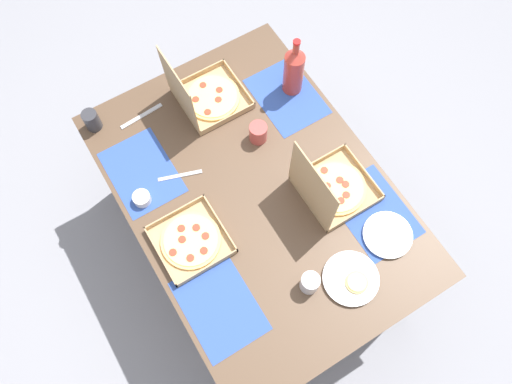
# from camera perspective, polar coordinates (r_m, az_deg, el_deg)

# --- Properties ---
(ground_plane) EXTENTS (6.00, 6.00, 0.00)m
(ground_plane) POSITION_cam_1_polar(r_m,az_deg,el_deg) (2.85, 0.00, -5.81)
(ground_plane) COLOR gray
(dining_table) EXTENTS (1.48, 1.04, 0.73)m
(dining_table) POSITION_cam_1_polar(r_m,az_deg,el_deg) (2.25, 0.00, -0.99)
(dining_table) COLOR #3F3328
(dining_table) RESTS_ON ground_plane
(placemat_near_left) EXTENTS (0.36, 0.26, 0.00)m
(placemat_near_left) POSITION_cam_1_polar(r_m,az_deg,el_deg) (2.18, 12.93, -2.21)
(placemat_near_left) COLOR #2D4C9E
(placemat_near_left) RESTS_ON dining_table
(placemat_near_right) EXTENTS (0.36, 0.26, 0.00)m
(placemat_near_right) POSITION_cam_1_polar(r_m,az_deg,el_deg) (2.39, 3.43, 10.54)
(placemat_near_right) COLOR #2D4C9E
(placemat_near_right) RESTS_ON dining_table
(placemat_far_left) EXTENTS (0.36, 0.26, 0.00)m
(placemat_far_left) POSITION_cam_1_polar(r_m,az_deg,el_deg) (2.03, -4.08, -12.46)
(placemat_far_left) COLOR #2D4C9E
(placemat_far_left) RESTS_ON dining_table
(placemat_far_right) EXTENTS (0.36, 0.26, 0.00)m
(placemat_far_right) POSITION_cam_1_polar(r_m,az_deg,el_deg) (2.25, -12.52, 2.15)
(placemat_far_right) COLOR #2D4C9E
(placemat_far_right) RESTS_ON dining_table
(pizza_box_center) EXTENTS (0.28, 0.28, 0.04)m
(pizza_box_center) POSITION_cam_1_polar(r_m,az_deg,el_deg) (2.09, -7.22, -5.34)
(pizza_box_center) COLOR tan
(pizza_box_center) RESTS_ON dining_table
(pizza_box_corner_right) EXTENTS (0.28, 0.30, 0.32)m
(pizza_box_corner_right) POSITION_cam_1_polar(r_m,az_deg,el_deg) (2.34, -5.64, 10.55)
(pizza_box_corner_right) COLOR tan
(pizza_box_corner_right) RESTS_ON dining_table
(pizza_box_corner_left) EXTENTS (0.29, 0.29, 0.32)m
(pizza_box_corner_left) POSITION_cam_1_polar(r_m,az_deg,el_deg) (2.14, 8.31, 0.47)
(pizza_box_corner_left) COLOR tan
(pizza_box_corner_left) RESTS_ON dining_table
(plate_near_right) EXTENTS (0.22, 0.22, 0.03)m
(plate_near_right) POSITION_cam_1_polar(r_m,az_deg,el_deg) (2.07, 10.51, -9.45)
(plate_near_right) COLOR white
(plate_near_right) RESTS_ON dining_table
(plate_far_left) EXTENTS (0.20, 0.20, 0.02)m
(plate_far_left) POSITION_cam_1_polar(r_m,az_deg,el_deg) (2.15, 14.35, -4.65)
(plate_far_left) COLOR white
(plate_far_left) RESTS_ON dining_table
(soda_bottle) EXTENTS (0.09, 0.09, 0.32)m
(soda_bottle) POSITION_cam_1_polar(r_m,az_deg,el_deg) (2.31, 4.20, 13.31)
(soda_bottle) COLOR #B2382D
(soda_bottle) RESTS_ON dining_table
(cup_red) EXTENTS (0.08, 0.08, 0.09)m
(cup_red) POSITION_cam_1_polar(r_m,az_deg,el_deg) (2.24, 0.25, 6.59)
(cup_red) COLOR #BF4742
(cup_red) RESTS_ON dining_table
(cup_dark) EXTENTS (0.07, 0.07, 0.09)m
(cup_dark) POSITION_cam_1_polar(r_m,az_deg,el_deg) (2.00, 5.99, -9.97)
(cup_dark) COLOR silver
(cup_dark) RESTS_ON dining_table
(cup_spare) EXTENTS (0.07, 0.07, 0.10)m
(cup_spare) POSITION_cam_1_polar(r_m,az_deg,el_deg) (2.37, -17.73, 7.57)
(cup_spare) COLOR #333338
(cup_spare) RESTS_ON dining_table
(condiment_bowl) EXTENTS (0.07, 0.07, 0.04)m
(condiment_bowl) POSITION_cam_1_polar(r_m,az_deg,el_deg) (2.18, -12.52, -0.70)
(condiment_bowl) COLOR white
(condiment_bowl) RESTS_ON dining_table
(knife_by_near_left) EXTENTS (0.03, 0.21, 0.00)m
(knife_by_near_left) POSITION_cam_1_polar(r_m,az_deg,el_deg) (2.39, -12.56, 8.20)
(knife_by_near_left) COLOR #B7B7BC
(knife_by_near_left) RESTS_ON dining_table
(fork_by_far_right) EXTENTS (0.08, 0.19, 0.00)m
(fork_by_far_right) POSITION_cam_1_polar(r_m,az_deg,el_deg) (2.21, -8.40, 1.81)
(fork_by_far_right) COLOR #B7B7BC
(fork_by_far_right) RESTS_ON dining_table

